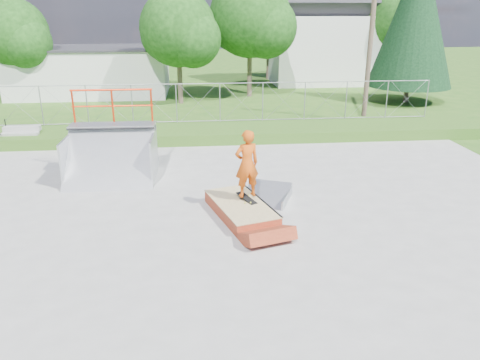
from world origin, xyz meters
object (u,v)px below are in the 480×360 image
(flat_bank_ramp, at_px, (266,195))
(skater, at_px, (247,166))
(quarter_pipe, at_px, (109,139))
(grind_box, at_px, (241,209))

(flat_bank_ramp, distance_m, skater, 1.57)
(quarter_pipe, height_order, flat_bank_ramp, quarter_pipe)
(flat_bank_ramp, xyz_separation_m, skater, (-0.68, -0.77, 1.19))
(grind_box, height_order, skater, skater)
(flat_bank_ramp, bearing_deg, quarter_pipe, 176.91)
(flat_bank_ramp, relative_size, skater, 0.74)
(grind_box, relative_size, flat_bank_ramp, 2.07)
(skater, bearing_deg, flat_bank_ramp, -147.44)
(quarter_pipe, bearing_deg, grind_box, -38.73)
(quarter_pipe, height_order, skater, quarter_pipe)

